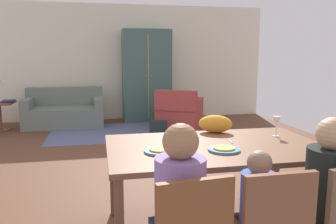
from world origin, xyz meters
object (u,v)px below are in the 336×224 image
object	(u,v)px
wine_glass	(277,122)
cat	(215,124)
person_man	(178,220)
book_upper	(9,100)
plate_near_child	(224,150)
armoire	(147,76)
handbag	(158,127)
dining_table	(216,153)
armchair	(179,113)
person_woman	(324,206)
book_lower	(10,101)
plate_near_man	(160,151)
couch	(65,112)

from	to	relation	value
wine_glass	cat	world-z (taller)	wine_glass
person_man	book_upper	size ratio (longest dim) A/B	5.04
plate_near_child	armoire	xyz separation A→B (m)	(0.16, 5.43, 0.28)
cat	handbag	xyz separation A→B (m)	(0.02, 3.32, -0.71)
dining_table	armchair	bearing A→B (deg)	80.60
wine_glass	person_woman	xyz separation A→B (m)	(-0.15, -0.91, -0.38)
book_lower	book_upper	world-z (taller)	book_upper
plate_near_man	armchair	size ratio (longest dim) A/B	0.22
wine_glass	person_man	xyz separation A→B (m)	(-1.13, -0.91, -0.38)
wine_glass	dining_table	bearing A→B (deg)	-164.29
person_man	book_lower	xyz separation A→B (m)	(-2.22, 5.46, 0.08)
plate_near_man	plate_near_child	distance (m)	0.49
dining_table	armchair	distance (m)	4.29
wine_glass	person_man	world-z (taller)	person_man
couch	armchair	distance (m)	2.48
wine_glass	armoire	world-z (taller)	armoire
book_upper	plate_near_child	bearing A→B (deg)	-60.69
person_woman	cat	size ratio (longest dim) A/B	3.47
person_woman	cat	world-z (taller)	person_woman
couch	armoire	distance (m)	2.01
person_woman	dining_table	bearing A→B (deg)	123.65
dining_table	person_man	size ratio (longest dim) A/B	1.60
couch	plate_near_man	bearing A→B (deg)	-76.72
armchair	book_lower	distance (m)	3.46
dining_table	person_woman	bearing A→B (deg)	-56.35
person_man	wine_glass	bearing A→B (deg)	38.84
plate_near_child	wine_glass	distance (m)	0.74
dining_table	armchair	xyz separation A→B (m)	(0.70, 4.22, -0.38)
cat	person_man	bearing A→B (deg)	-96.45
plate_near_man	armchair	bearing A→B (deg)	74.70
handbag	dining_table	bearing A→B (deg)	-92.63
armchair	person_woman	bearing A→B (deg)	-92.44
wine_glass	armoire	bearing A→B (deg)	95.39
cat	armoire	world-z (taller)	armoire
dining_table	handbag	xyz separation A→B (m)	(0.17, 3.77, -0.57)
dining_table	plate_near_man	bearing A→B (deg)	-166.21
plate_near_man	armoire	size ratio (longest dim) A/B	0.12
plate_near_child	person_woman	bearing A→B (deg)	-48.57
plate_near_man	person_man	distance (m)	0.66
armchair	armoire	bearing A→B (deg)	117.54
wine_glass	plate_near_child	bearing A→B (deg)	-150.65
cat	couch	distance (m)	4.87
couch	armoire	xyz separation A→B (m)	(1.84, 0.32, 0.75)
plate_near_man	armchair	xyz separation A→B (m)	(1.19, 4.34, -0.45)
dining_table	book_lower	xyz separation A→B (m)	(-2.71, 4.72, -0.10)
person_man	book_lower	world-z (taller)	person_man
couch	book_upper	bearing A→B (deg)	-165.40
plate_near_child	person_woman	distance (m)	0.78
armoire	book_lower	world-z (taller)	armoire
plate_near_child	handbag	xyz separation A→B (m)	(0.17, 3.95, -0.64)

